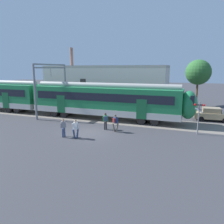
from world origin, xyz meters
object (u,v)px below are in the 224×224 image
(pedestrian_grey, at_px, (63,126))
(pedestrian_navy, at_px, (115,122))
(commuter_train, at_px, (44,97))
(crossing_signal, at_px, (199,113))
(parked_car_tan, at_px, (212,114))
(pedestrian_green, at_px, (105,120))
(pedestrian_white, at_px, (76,127))

(pedestrian_grey, height_order, pedestrian_navy, same)
(commuter_train, height_order, crossing_signal, commuter_train)
(commuter_train, xyz_separation_m, parked_car_tan, (20.66, 3.42, -1.47))
(pedestrian_grey, relative_size, pedestrian_green, 1.00)
(commuter_train, bearing_deg, pedestrian_navy, -22.00)
(pedestrian_green, distance_m, pedestrian_navy, 1.25)
(parked_car_tan, bearing_deg, pedestrian_grey, -138.55)
(pedestrian_green, bearing_deg, pedestrian_white, -111.33)
(commuter_train, height_order, pedestrian_grey, commuter_train)
(pedestrian_navy, xyz_separation_m, parked_car_tan, (8.97, 8.14, -0.21))
(pedestrian_white, distance_m, crossing_signal, 11.11)
(pedestrian_navy, bearing_deg, pedestrian_green, 160.37)
(pedestrian_green, height_order, parked_car_tan, pedestrian_green)
(parked_car_tan, bearing_deg, pedestrian_green, -142.73)
(commuter_train, distance_m, pedestrian_white, 12.08)
(crossing_signal, bearing_deg, pedestrian_green, -170.11)
(commuter_train, distance_m, pedestrian_grey, 11.22)
(pedestrian_white, relative_size, pedestrian_green, 1.00)
(pedestrian_navy, height_order, parked_car_tan, pedestrian_navy)
(pedestrian_green, bearing_deg, commuter_train, 157.74)
(commuter_train, relative_size, crossing_signal, 12.68)
(pedestrian_navy, bearing_deg, pedestrian_white, -129.69)
(parked_car_tan, bearing_deg, commuter_train, -170.61)
(pedestrian_navy, distance_m, crossing_signal, 7.67)
(pedestrian_navy, bearing_deg, commuter_train, 158.00)
(pedestrian_white, xyz_separation_m, parked_car_tan, (11.50, 11.19, -0.21))
(pedestrian_grey, height_order, parked_car_tan, pedestrian_grey)
(parked_car_tan, bearing_deg, crossing_signal, -104.52)
(pedestrian_grey, xyz_separation_m, pedestrian_green, (2.57, 3.51, 0.00))
(pedestrian_grey, relative_size, pedestrian_navy, 1.00)
(pedestrian_navy, bearing_deg, crossing_signal, 14.54)
(commuter_train, relative_size, parked_car_tan, 9.31)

